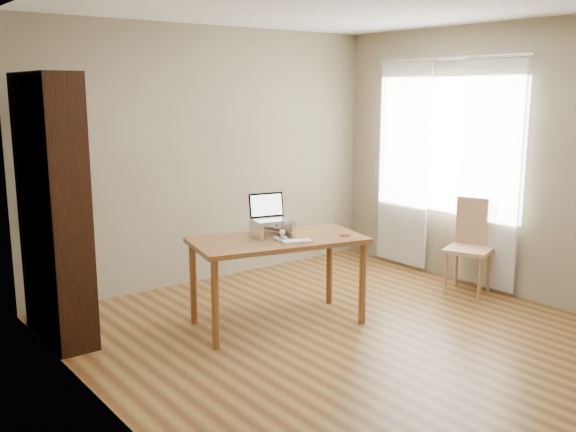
% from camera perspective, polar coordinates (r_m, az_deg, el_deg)
% --- Properties ---
extents(room, '(4.04, 4.54, 2.64)m').
position_cam_1_polar(room, '(4.90, 6.92, 3.27)').
color(room, '#563016').
rests_on(room, ground).
extents(bookshelf, '(0.30, 0.90, 2.10)m').
position_cam_1_polar(bookshelf, '(5.32, -20.08, 0.53)').
color(bookshelf, black).
rests_on(bookshelf, ground).
extents(curtains, '(0.03, 1.90, 2.25)m').
position_cam_1_polar(curtains, '(6.84, 13.65, 4.16)').
color(curtains, white).
rests_on(curtains, ground).
extents(desk, '(1.55, 1.02, 0.75)m').
position_cam_1_polar(desk, '(5.38, -0.91, -2.96)').
color(desk, brown).
rests_on(desk, ground).
extents(laptop_stand, '(0.32, 0.25, 0.13)m').
position_cam_1_polar(laptop_stand, '(5.40, -1.42, -0.97)').
color(laptop_stand, silver).
rests_on(laptop_stand, desk).
extents(laptop, '(0.35, 0.32, 0.22)m').
position_cam_1_polar(laptop, '(5.43, -1.77, 0.22)').
color(laptop, silver).
rests_on(laptop, laptop_stand).
extents(keyboard, '(0.28, 0.19, 0.02)m').
position_cam_1_polar(keyboard, '(5.20, 0.78, -2.27)').
color(keyboard, silver).
rests_on(keyboard, desk).
extents(coaster, '(0.09, 0.09, 0.01)m').
position_cam_1_polar(coaster, '(5.47, 5.09, -1.71)').
color(coaster, brown).
rests_on(coaster, desk).
extents(cat, '(0.25, 0.49, 0.16)m').
position_cam_1_polar(cat, '(5.43, -1.61, -1.07)').
color(cat, '#453C36').
rests_on(cat, desk).
extents(chair, '(0.53, 0.53, 0.93)m').
position_cam_1_polar(chair, '(6.52, 16.19, -2.31)').
color(chair, '#A17B57').
rests_on(chair, ground).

